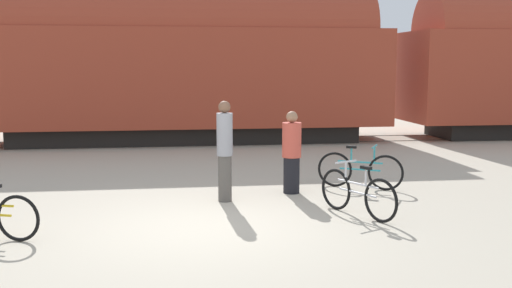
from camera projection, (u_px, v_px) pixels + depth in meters
The scene contains 8 objects.
ground_plane at pixel (203, 227), 9.22m from camera, with size 80.00×80.00×0.00m, color #B2A893.
freight_train at pixel (186, 61), 18.94m from camera, with size 40.51×2.85×4.93m.
rail_near at pixel (188, 145), 18.58m from camera, with size 52.51×0.07×0.01m, color #4C4238.
rail_far at pixel (187, 139), 19.99m from camera, with size 52.51×0.07×0.01m, color #4C4238.
bicycle_teal at pixel (360, 170), 12.01m from camera, with size 1.54×0.90×0.89m.
bicycle_silver at pixel (357, 193), 9.86m from camera, with size 0.84×1.58×0.88m.
person_in_red at pixel (292, 153), 11.55m from camera, with size 0.37×0.37×1.60m.
person_in_grey at pixel (225, 150), 10.83m from camera, with size 0.29×0.29×1.84m.
Camera 1 is at (-0.41, -8.99, 2.49)m, focal length 42.00 mm.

